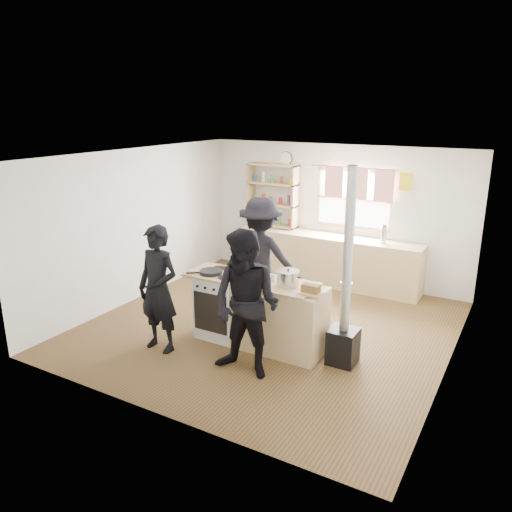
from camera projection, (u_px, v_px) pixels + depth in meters
name	position (u px, v px, depth m)	size (l,w,h in m)	color
ground	(269.00, 327.00, 7.39)	(5.00, 5.00, 0.01)	brown
back_counter	(327.00, 259.00, 9.10)	(3.40, 0.55, 0.90)	tan
shelving_unit	(273.00, 195.00, 9.47)	(1.00, 0.28, 1.20)	tan
thermos	(384.00, 234.00, 8.45)	(0.10, 0.10, 0.30)	silver
cooking_island	(260.00, 313.00, 6.73)	(1.97, 0.64, 0.93)	white
skillet_greens	(211.00, 272.00, 6.84)	(0.44, 0.44, 0.05)	black
roast_tray	(259.00, 277.00, 6.61)	(0.43, 0.35, 0.07)	silver
stockpot_stove	(239.00, 265.00, 6.97)	(0.21, 0.21, 0.17)	silver
stockpot_counter	(288.00, 278.00, 6.38)	(0.30, 0.30, 0.22)	silver
bread_board	(311.00, 290.00, 6.11)	(0.29, 0.21, 0.12)	tan
flue_heater	(345.00, 315.00, 6.17)	(0.35, 0.35, 2.50)	black
person_near_left	(158.00, 289.00, 6.50)	(0.62, 0.41, 1.70)	black
person_near_right	(246.00, 305.00, 5.86)	(0.88, 0.68, 1.80)	black
person_far	(261.00, 258.00, 7.59)	(1.20, 0.69, 1.85)	black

